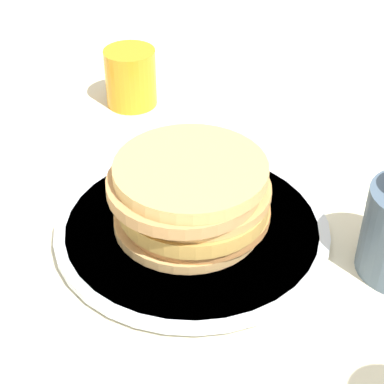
% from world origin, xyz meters
% --- Properties ---
extents(ground_plane, '(4.00, 4.00, 0.00)m').
position_xyz_m(ground_plane, '(0.00, 0.00, 0.00)').
color(ground_plane, beige).
extents(plate, '(0.28, 0.28, 0.01)m').
position_xyz_m(plate, '(-0.03, -0.02, 0.01)').
color(plate, silver).
rests_on(plate, ground_plane).
extents(pancake_stack, '(0.16, 0.16, 0.07)m').
position_xyz_m(pancake_stack, '(-0.03, -0.02, 0.05)').
color(pancake_stack, tan).
rests_on(pancake_stack, plate).
extents(juice_glass, '(0.07, 0.07, 0.08)m').
position_xyz_m(juice_glass, '(0.15, -0.25, 0.04)').
color(juice_glass, orange).
rests_on(juice_glass, ground_plane).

